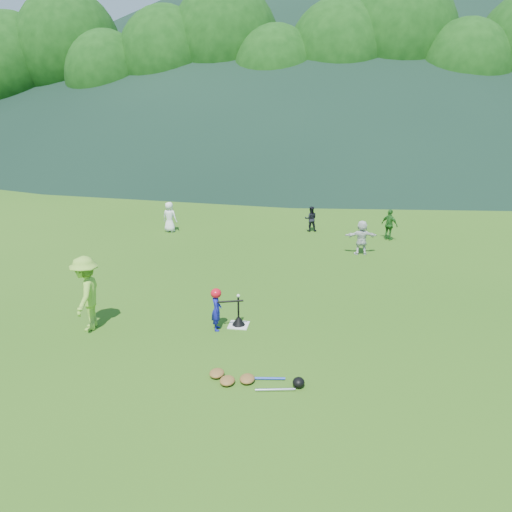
{
  "coord_description": "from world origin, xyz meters",
  "views": [
    {
      "loc": [
        2.08,
        -10.28,
        5.01
      ],
      "look_at": [
        0.0,
        2.5,
        0.9
      ],
      "focal_mm": 35.0,
      "sensor_mm": 36.0,
      "label": 1
    }
  ],
  "objects": [
    {
      "name": "adult_coach",
      "position": [
        -3.31,
        -0.69,
        0.85
      ],
      "size": [
        0.84,
        1.21,
        1.71
      ],
      "primitive_type": "imported",
      "rotation": [
        0.0,
        0.0,
        -1.37
      ],
      "color": "#86C239",
      "rests_on": "ground"
    },
    {
      "name": "tree_line",
      "position": [
        0.2,
        33.83,
        8.21
      ],
      "size": [
        70.04,
        11.4,
        14.82
      ],
      "color": "#382314",
      "rests_on": "ground"
    },
    {
      "name": "home_plate",
      "position": [
        0.0,
        0.0,
        0.01
      ],
      "size": [
        0.45,
        0.45,
        0.02
      ],
      "primitive_type": "cube",
      "color": "silver",
      "rests_on": "ground"
    },
    {
      "name": "fielder_b",
      "position": [
        1.14,
        8.85,
        0.5
      ],
      "size": [
        0.54,
        0.45,
        0.99
      ],
      "primitive_type": "imported",
      "rotation": [
        0.0,
        0.0,
        3.31
      ],
      "color": "black",
      "rests_on": "ground"
    },
    {
      "name": "batter_child",
      "position": [
        -0.45,
        -0.28,
        0.48
      ],
      "size": [
        0.31,
        0.39,
        0.96
      ],
      "primitive_type": "imported",
      "rotation": [
        0.0,
        0.0,
        1.81
      ],
      "color": "#161A9D",
      "rests_on": "ground"
    },
    {
      "name": "distant_hills",
      "position": [
        -7.63,
        81.81,
        14.98
      ],
      "size": [
        155.0,
        140.0,
        32.0
      ],
      "color": "black",
      "rests_on": "ground"
    },
    {
      "name": "fielder_a",
      "position": [
        -4.29,
        7.89,
        0.59
      ],
      "size": [
        0.64,
        0.48,
        1.18
      ],
      "primitive_type": "imported",
      "rotation": [
        0.0,
        0.0,
        2.94
      ],
      "color": "white",
      "rests_on": "ground"
    },
    {
      "name": "outfield_fence",
      "position": [
        0.0,
        28.0,
        0.7
      ],
      "size": [
        70.07,
        0.08,
        1.33
      ],
      "color": "gray",
      "rests_on": "ground"
    },
    {
      "name": "fielder_d",
      "position": [
        2.98,
        6.08,
        0.58
      ],
      "size": [
        1.12,
        0.52,
        1.16
      ],
      "primitive_type": "imported",
      "rotation": [
        0.0,
        0.0,
        3.31
      ],
      "color": "silver",
      "rests_on": "ground"
    },
    {
      "name": "batting_tee",
      "position": [
        0.0,
        0.0,
        0.13
      ],
      "size": [
        0.3,
        0.3,
        0.68
      ],
      "color": "black",
      "rests_on": "home_plate"
    },
    {
      "name": "ground",
      "position": [
        0.0,
        0.0,
        0.0
      ],
      "size": [
        120.0,
        120.0,
        0.0
      ],
      "primitive_type": "plane",
      "color": "#2C5A14",
      "rests_on": "ground"
    },
    {
      "name": "baseball",
      "position": [
        0.0,
        0.0,
        0.74
      ],
      "size": [
        0.08,
        0.08,
        0.08
      ],
      "primitive_type": "sphere",
      "color": "white",
      "rests_on": "batting_tee"
    },
    {
      "name": "batter_gear",
      "position": [
        -0.42,
        -0.28,
        0.87
      ],
      "size": [
        0.73,
        0.26,
        0.32
      ],
      "color": "red",
      "rests_on": "ground"
    },
    {
      "name": "equipment_pile",
      "position": [
        0.62,
        -2.34,
        0.07
      ],
      "size": [
        1.8,
        0.59,
        0.19
      ],
      "color": "olive",
      "rests_on": "ground"
    },
    {
      "name": "fielder_c",
      "position": [
        4.07,
        8.06,
        0.57
      ],
      "size": [
        0.7,
        0.64,
        1.14
      ],
      "primitive_type": "imported",
      "rotation": [
        0.0,
        0.0,
        2.46
      ],
      "color": "#22631D",
      "rests_on": "ground"
    }
  ]
}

